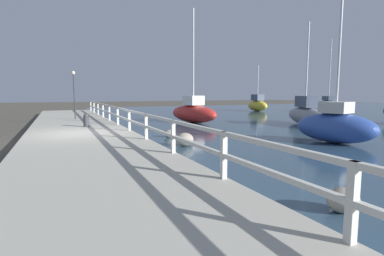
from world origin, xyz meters
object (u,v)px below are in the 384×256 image
sailboat_red (193,112)px  sailboat_blue (335,126)px  mooring_bollard (86,120)px  sailboat_gray (305,114)px  sailboat_teal (328,105)px  sailboat_yellow (257,105)px  dock_lamp (74,87)px

sailboat_red → sailboat_blue: size_ratio=1.22×
sailboat_red → mooring_bollard: bearing=-171.9°
sailboat_gray → sailboat_blue: size_ratio=1.02×
sailboat_teal → sailboat_blue: sailboat_teal is taller
sailboat_red → sailboat_yellow: size_ratio=1.49×
sailboat_teal → mooring_bollard: bearing=-137.9°
sailboat_red → sailboat_teal: bearing=1.8°
sailboat_red → sailboat_yellow: 14.75m
dock_lamp → sailboat_blue: bearing=-52.5°
sailboat_gray → sailboat_teal: size_ratio=0.80×
sailboat_teal → sailboat_yellow: (-6.59, 3.64, 0.04)m
sailboat_blue → sailboat_yellow: 21.23m
dock_lamp → sailboat_gray: 14.34m
mooring_bollard → sailboat_gray: size_ratio=0.10×
dock_lamp → sailboat_teal: bearing=7.6°
mooring_bollard → dock_lamp: (-0.25, 4.73, 1.68)m
dock_lamp → sailboat_yellow: bearing=20.3°
sailboat_gray → sailboat_red: (-5.61, 4.25, -0.01)m
mooring_bollard → sailboat_teal: 26.64m
dock_lamp → sailboat_gray: size_ratio=0.48×
sailboat_teal → sailboat_blue: (-16.69, -15.05, -0.01)m
dock_lamp → sailboat_gray: sailboat_gray is taller
sailboat_yellow → dock_lamp: bearing=-155.8°
sailboat_blue → sailboat_red: bearing=82.6°
sailboat_red → sailboat_teal: size_ratio=0.96×
mooring_bollard → sailboat_yellow: size_ratio=0.13×
mooring_bollard → sailboat_red: sailboat_red is taller
sailboat_teal → sailboat_blue: 22.47m
sailboat_gray → sailboat_teal: sailboat_teal is taller
mooring_bollard → sailboat_yellow: 22.16m
sailboat_gray → mooring_bollard: bearing=-164.0°
dock_lamp → sailboat_blue: 14.76m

